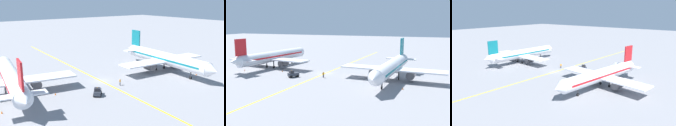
{
  "view_description": "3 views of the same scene",
  "coord_description": "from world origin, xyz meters",
  "views": [
    {
      "loc": [
        -36.12,
        -53.47,
        20.78
      ],
      "look_at": [
        2.98,
        -0.67,
        4.52
      ],
      "focal_mm": 42.0,
      "sensor_mm": 36.0,
      "label": 1
    },
    {
      "loc": [
        31.05,
        -72.03,
        15.86
      ],
      "look_at": [
        5.51,
        -3.61,
        4.09
      ],
      "focal_mm": 42.0,
      "sensor_mm": 36.0,
      "label": 2
    },
    {
      "loc": [
        -49.93,
        57.61,
        21.84
      ],
      "look_at": [
        -1.2,
        -3.71,
        2.74
      ],
      "focal_mm": 35.0,
      "sensor_mm": 36.0,
      "label": 3
    }
  ],
  "objects": [
    {
      "name": "traffic_cone_by_wingtip",
      "position": [
        -25.85,
        -5.25,
        0.28
      ],
      "size": [
        0.32,
        0.32,
        0.55
      ],
      "primitive_type": "cone",
      "color": "orange",
      "rests_on": "ground"
    },
    {
      "name": "traffic_cone_mid_apron",
      "position": [
        -13.76,
        -2.24,
        0.28
      ],
      "size": [
        0.32,
        0.32,
        0.55
      ],
      "primitive_type": "cone",
      "color": "orange",
      "rests_on": "ground"
    },
    {
      "name": "ground_plane",
      "position": [
        0.0,
        0.0,
        0.0
      ],
      "size": [
        400.0,
        400.0,
        0.0
      ],
      "primitive_type": "plane",
      "color": "gray"
    },
    {
      "name": "airplane_at_gate",
      "position": [
        -21.16,
        3.85,
        3.71
      ],
      "size": [
        28.46,
        35.49,
        10.6
      ],
      "color": "silver",
      "rests_on": "ground"
    },
    {
      "name": "ground_crew_worker",
      "position": [
        1.82,
        -5.55,
        0.91
      ],
      "size": [
        0.49,
        0.39,
        1.68
      ],
      "color": "#23232D",
      "rests_on": "ground"
    },
    {
      "name": "apron_yellow_centreline",
      "position": [
        0.0,
        0.0,
        0.0
      ],
      "size": [
        6.75,
        119.85,
        0.01
      ],
      "primitive_type": "cube",
      "rotation": [
        0.0,
        0.0,
        -0.05
      ],
      "color": "yellow",
      "rests_on": "ground"
    },
    {
      "name": "baggage_tug_dark",
      "position": [
        -6.48,
        -8.1,
        0.9
      ],
      "size": [
        3.03,
        3.29,
        2.11
      ],
      "color": "#333842",
      "rests_on": "ground"
    },
    {
      "name": "airplane_adjacent_stand",
      "position": [
        20.48,
        -2.68,
        3.71
      ],
      "size": [
        28.28,
        35.54,
        10.6
      ],
      "color": "white",
      "rests_on": "ground"
    },
    {
      "name": "traffic_cone_near_nose",
      "position": [
        24.49,
        -11.19,
        0.28
      ],
      "size": [
        0.32,
        0.32,
        0.55
      ],
      "primitive_type": "cone",
      "color": "orange",
      "rests_on": "ground"
    }
  ]
}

